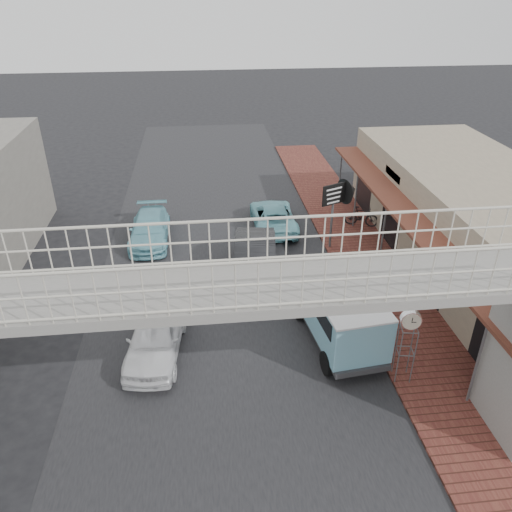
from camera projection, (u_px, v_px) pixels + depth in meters
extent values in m
plane|color=black|center=(228.00, 354.00, 16.71)|extent=(120.00, 120.00, 0.00)
cube|color=black|center=(228.00, 354.00, 16.71)|extent=(10.00, 60.00, 0.01)
cube|color=brown|center=(385.00, 292.00, 19.93)|extent=(3.00, 40.00, 0.10)
cube|color=gray|center=(490.00, 231.00, 20.30)|extent=(6.00, 18.00, 4.00)
cube|color=brown|center=(415.00, 215.00, 19.53)|extent=(1.80, 18.00, 0.12)
cube|color=silver|center=(394.00, 175.00, 22.41)|extent=(0.08, 2.60, 0.90)
cube|color=#B21914|center=(462.00, 240.00, 16.77)|extent=(0.08, 2.20, 0.80)
cube|color=gray|center=(233.00, 290.00, 10.75)|extent=(14.00, 2.00, 0.24)
cube|color=beige|center=(229.00, 243.00, 11.25)|extent=(14.00, 0.08, 1.10)
cube|color=beige|center=(236.00, 288.00, 9.60)|extent=(14.00, 0.08, 1.10)
imported|color=white|center=(155.00, 335.00, 16.44)|extent=(2.11, 4.31, 1.42)
imported|color=black|center=(255.00, 260.00, 20.69)|extent=(2.26, 5.03, 1.60)
imported|color=#70B8C3|center=(273.00, 216.00, 24.92)|extent=(2.08, 4.46, 1.23)
imported|color=#75BBCA|center=(150.00, 229.00, 23.63)|extent=(1.80, 4.34, 1.25)
cylinder|color=black|center=(299.00, 308.00, 18.32)|extent=(0.36, 0.82, 0.79)
cylinder|color=black|center=(344.00, 302.00, 18.67)|extent=(0.36, 0.82, 0.79)
cylinder|color=black|center=(328.00, 363.00, 15.71)|extent=(0.36, 0.82, 0.79)
cylinder|color=black|center=(380.00, 355.00, 16.06)|extent=(0.36, 0.82, 0.79)
cube|color=#76B5CC|center=(343.00, 314.00, 16.44)|extent=(2.33, 3.83, 1.53)
cube|color=#76B5CC|center=(321.00, 287.00, 18.36)|extent=(1.94, 1.22, 1.02)
cube|color=black|center=(344.00, 303.00, 16.24)|extent=(2.30, 3.16, 0.57)
cube|color=silver|center=(345.00, 293.00, 16.06)|extent=(2.35, 3.83, 0.07)
imported|color=black|center=(357.00, 283.00, 19.62)|extent=(1.64, 0.75, 0.83)
imported|color=black|center=(361.00, 216.00, 24.92)|extent=(1.75, 1.08, 1.02)
cylinder|color=#59595B|center=(396.00, 348.00, 15.34)|extent=(0.04, 0.04, 1.89)
cylinder|color=#59595B|center=(410.00, 349.00, 15.32)|extent=(0.04, 0.04, 1.89)
cylinder|color=#59595B|center=(399.00, 358.00, 14.95)|extent=(0.04, 0.04, 1.89)
cylinder|color=#59595B|center=(414.00, 359.00, 14.93)|extent=(0.04, 0.04, 1.89)
cylinder|color=silver|center=(411.00, 320.00, 14.52)|extent=(0.64, 0.31, 0.61)
cylinder|color=beige|center=(412.00, 322.00, 14.42)|extent=(0.54, 0.10, 0.54)
cylinder|color=beige|center=(410.00, 317.00, 14.62)|extent=(0.54, 0.10, 0.54)
cylinder|color=#59595B|center=(332.00, 217.00, 22.48)|extent=(0.10, 0.10, 3.04)
cube|color=black|center=(334.00, 194.00, 21.92)|extent=(1.17, 0.57, 0.94)
cone|color=black|center=(350.00, 190.00, 22.32)|extent=(1.04, 1.31, 1.15)
cube|color=white|center=(334.00, 196.00, 21.90)|extent=(0.77, 0.35, 0.63)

